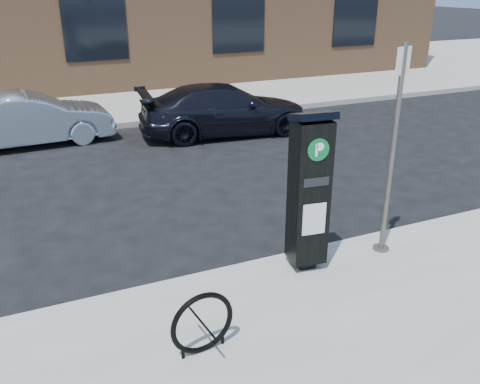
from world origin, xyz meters
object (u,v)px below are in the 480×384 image
sign_pole (392,155)px  car_silver (30,119)px  parking_kiosk (309,190)px  bike_rack (202,323)px  car_dark (225,109)px

sign_pole → car_silver: bearing=104.8°
car_silver → sign_pole: bearing=-154.6°
parking_kiosk → car_silver: parking_kiosk is taller
parking_kiosk → car_silver: size_ratio=0.56×
bike_rack → car_dark: (3.45, 7.79, 0.15)m
sign_pole → bike_rack: (-3.02, -0.99, -1.07)m
parking_kiosk → sign_pole: 1.25m
sign_pole → car_dark: size_ratio=0.65×
parking_kiosk → sign_pole: size_ratio=0.75×
parking_kiosk → bike_rack: parking_kiosk is taller
car_dark → car_silver: bearing=83.6°
parking_kiosk → bike_rack: bearing=-143.2°
parking_kiosk → sign_pole: sign_pole is taller
parking_kiosk → car_dark: size_ratio=0.48×
car_silver → car_dark: size_ratio=0.87×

